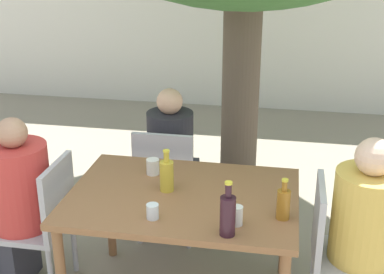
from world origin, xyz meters
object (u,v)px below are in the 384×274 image
object	(u,v)px
oil_cruet_1	(167,175)
wine_bottle_0	(228,214)
person_seated_2	(173,165)
drinking_glass_2	(153,211)
dining_table_front	(183,207)
person_seated_0	(10,211)
patio_chair_2	(166,178)
drinking_glass_0	(153,167)
drinking_glass_1	(237,216)
patio_chair_1	(336,247)
person_seated_1	(377,246)
amber_bottle_2	(283,203)
patio_chair_0	(44,218)

from	to	relation	value
oil_cruet_1	wine_bottle_0	bearing A→B (deg)	-45.78
person_seated_2	drinking_glass_2	world-z (taller)	person_seated_2
dining_table_front	person_seated_0	xyz separation A→B (m)	(-1.14, -0.00, -0.15)
patio_chair_2	person_seated_0	bearing A→B (deg)	39.59
person_seated_0	person_seated_2	bearing A→B (deg)	137.71
drinking_glass_0	drinking_glass_1	xyz separation A→B (m)	(0.60, -0.53, 0.00)
person_seated_0	wine_bottle_0	distance (m)	1.55
person_seated_0	drinking_glass_2	bearing A→B (deg)	73.37
patio_chair_1	person_seated_2	distance (m)	1.52
person_seated_1	drinking_glass_2	xyz separation A→B (m)	(-1.25, -0.31, 0.27)
wine_bottle_0	drinking_glass_0	distance (m)	0.85
person_seated_1	amber_bottle_2	bearing A→B (deg)	108.23
dining_table_front	drinking_glass_2	distance (m)	0.35
person_seated_0	wine_bottle_0	xyz separation A→B (m)	(1.46, -0.40, 0.35)
dining_table_front	person_seated_1	size ratio (longest dim) A/B	1.13
person_seated_2	oil_cruet_1	size ratio (longest dim) A/B	4.43
patio_chair_0	person_seated_1	bearing A→B (deg)	90.00
oil_cruet_1	person_seated_2	bearing A→B (deg)	100.29
drinking_glass_0	person_seated_1	bearing A→B (deg)	-9.83
oil_cruet_1	drinking_glass_1	xyz separation A→B (m)	(0.46, -0.32, -0.05)
person_seated_0	drinking_glass_0	world-z (taller)	person_seated_0
amber_bottle_2	drinking_glass_2	size ratio (longest dim) A/B	2.81
dining_table_front	drinking_glass_1	bearing A→B (deg)	-39.78
patio_chair_2	wine_bottle_0	xyz separation A→B (m)	(0.59, -1.12, 0.38)
person_seated_2	wine_bottle_0	distance (m)	1.53
drinking_glass_1	drinking_glass_2	xyz separation A→B (m)	(-0.46, -0.02, -0.01)
patio_chair_1	patio_chair_0	bearing A→B (deg)	90.00
person_seated_1	dining_table_front	bearing A→B (deg)	90.00
person_seated_1	oil_cruet_1	distance (m)	1.29
oil_cruet_1	drinking_glass_0	world-z (taller)	oil_cruet_1
person_seated_1	amber_bottle_2	xyz separation A→B (m)	(-0.55, -0.18, 0.32)
dining_table_front	wine_bottle_0	xyz separation A→B (m)	(0.32, -0.40, 0.20)
patio_chair_1	wine_bottle_0	world-z (taller)	wine_bottle_0
patio_chair_1	oil_cruet_1	size ratio (longest dim) A/B	3.45
wine_bottle_0	patio_chair_0	bearing A→B (deg)	161.92
patio_chair_0	drinking_glass_2	size ratio (longest dim) A/B	10.80
person_seated_1	person_seated_0	bearing A→B (deg)	90.00
dining_table_front	patio_chair_0	bearing A→B (deg)	180.00
oil_cruet_1	drinking_glass_1	distance (m)	0.56
patio_chair_1	person_seated_1	distance (m)	0.23
drinking_glass_0	amber_bottle_2	bearing A→B (deg)	-26.74
patio_chair_0	wine_bottle_0	size ratio (longest dim) A/B	3.01
patio_chair_2	amber_bottle_2	distance (m)	1.30
dining_table_front	person_seated_1	bearing A→B (deg)	-0.00
patio_chair_2	oil_cruet_1	xyz separation A→B (m)	(0.17, -0.69, 0.36)
wine_bottle_0	patio_chair_2	bearing A→B (deg)	117.66
person_seated_0	oil_cruet_1	world-z (taller)	person_seated_0
patio_chair_1	amber_bottle_2	xyz separation A→B (m)	(-0.32, -0.18, 0.35)
drinking_glass_0	drinking_glass_2	distance (m)	0.57
person_seated_2	drinking_glass_1	bearing A→B (deg)	116.53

